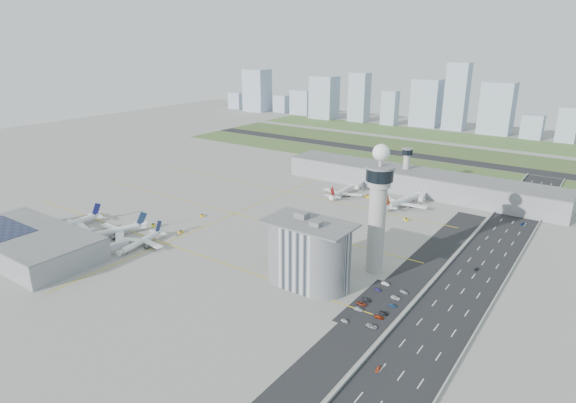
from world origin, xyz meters
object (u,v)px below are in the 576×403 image
Objects in this scene: jet_bridge_far_1 at (424,196)px; tug_4 at (367,196)px; jet_bridge_near_1 at (71,239)px; car_lot_1 at (359,309)px; car_lot_4 at (378,290)px; car_lot_11 at (404,292)px; tug_3 at (202,215)px; jet_bridge_near_2 at (103,252)px; car_hw_1 at (476,269)px; car_lot_3 at (367,300)px; admin_building at (308,253)px; secondary_tower at (406,165)px; car_lot_8 at (384,313)px; car_lot_2 at (362,304)px; car_lot_7 at (379,317)px; car_lot_6 at (372,326)px; tug_1 at (153,225)px; tug_0 at (101,215)px; car_hw_4 at (521,196)px; airplane_near_c at (140,238)px; airplane_near_a at (71,220)px; car_lot_5 at (385,284)px; jet_bridge_far_0 at (362,184)px; car_lot_9 at (393,306)px; tug_5 at (406,219)px; control_tower at (378,204)px; airplane_far_b at (403,197)px; jet_bridge_near_0 at (43,228)px; tug_2 at (181,232)px; car_lot_0 at (345,321)px; car_lot_10 at (396,298)px.

jet_bridge_far_1 is 40.50m from tug_4.
jet_bridge_near_1 is 3.70× the size of car_lot_1.
car_lot_11 is (10.69, 4.77, 0.04)m from car_lot_4.
tug_3 reaches higher than car_lot_11.
jet_bridge_near_2 is 186.96m from tug_4.
car_hw_1 is (62.06, -94.00, -2.27)m from jet_bridge_far_1.
car_lot_3 is 1.14× the size of car_hw_1.
admin_building reaches higher than car_lot_3.
secondary_tower is 8.25× the size of car_lot_8.
car_lot_1 is (136.44, 30.39, -2.23)m from jet_bridge_near_2.
car_lot_2 is 1.18× the size of car_lot_7.
car_lot_1 is at bearing -69.65° from jet_bridge_near_1.
car_lot_6 is at bearing -171.42° from tug_4.
tug_1 is 0.82× the size of car_lot_11.
tug_0 is (-55.93, 36.76, -1.81)m from jet_bridge_near_2.
car_lot_11 is at bearing -94.22° from car_hw_4.
car_hw_1 is (180.18, 54.48, -0.37)m from tug_1.
jet_bridge_near_2 is (-5.72, -19.90, -2.15)m from airplane_near_c.
airplane_near_a reaches higher than car_hw_1.
car_lot_5 is 0.97× the size of car_lot_11.
jet_bridge_far_0 is (85.00, 193.00, 0.00)m from jet_bridge_near_1.
car_lot_9 is at bearing -12.90° from car_lot_7.
tug_3 is at bearing 89.59° from car_lot_11.
car_lot_8 is (35.31, -111.15, -0.14)m from tug_5.
control_tower reaches higher than airplane_near_c.
jet_bridge_near_2 is 3.62× the size of car_lot_5.
airplane_far_b is 14.13× the size of car_lot_4.
car_lot_4 is (148.93, 6.49, -0.41)m from tug_1.
tug_0 is 0.93× the size of car_lot_5.
car_lot_11 is at bearing -116.82° from car_hw_1.
airplane_near_a is at bearing -50.88° from jet_bridge_far_1.
jet_bridge_far_1 is 145.31m from car_lot_4.
airplane_far_b is at bearing -112.72° from tug_4.
admin_building is 170.00m from jet_bridge_near_0.
car_lot_0 is at bearing 177.00° from tug_2.
control_tower reaches higher than car_lot_3.
jet_bridge_far_1 is 3.57× the size of car_lot_7.
car_lot_4 is 192.46m from car_hw_4.
car_lot_1 is at bearing 121.14° from tug_1.
tug_2 is at bearing 136.22° from tug_4.
car_lot_0 is at bearing -155.32° from airplane_far_b.
tug_0 is 192.67m from car_lot_0.
airplane_far_b reaches higher than jet_bridge_far_1.
car_lot_10 reaches higher than car_hw_1.
car_lot_6 is (35.48, -123.03, -0.15)m from tug_5.
jet_bridge_near_0 reaches higher than tug_0.
car_lot_8 is at bearing -7.10° from admin_building.
jet_bridge_near_1 is 4.40× the size of car_lot_4.
car_lot_6 is at bearing -73.94° from jet_bridge_near_0.
jet_bridge_near_2 is 152.94m from car_lot_9.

